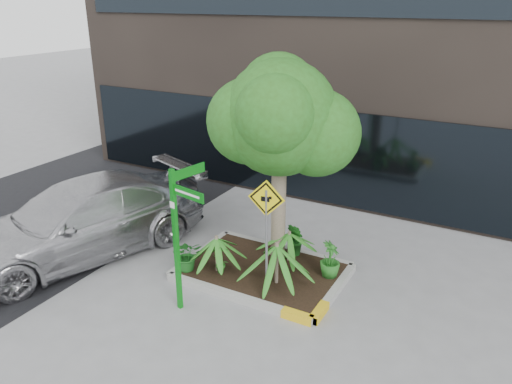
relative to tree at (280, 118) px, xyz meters
The scene contains 14 objects.
ground 3.38m from the tree, 107.56° to the right, with size 80.00×80.00×0.00m, color gray.
asphalt_road 7.56m from the tree, behind, with size 7.00×80.00×0.01m, color black.
planter 3.21m from the tree, 94.11° to the right, with size 3.35×2.36×0.15m.
tree is the anchor object (origin of this frame).
palm_front 2.49m from the tree, 65.23° to the right, with size 1.00×1.00×1.11m.
palm_left 2.74m from the tree, 128.74° to the right, with size 0.89×0.89×0.99m.
palm_back 2.48m from the tree, ahead, with size 0.77×0.77×0.85m.
parked_car 5.04m from the tree, 157.43° to the right, with size 2.31×5.69×1.65m, color #ABAAAF.
shrub_a 3.39m from the tree, 136.51° to the right, with size 0.60×0.60×0.67m, color #18571A.
shrub_b 3.01m from the tree, ahead, with size 0.42×0.42×0.75m, color #22671E.
shrub_c 3.09m from the tree, 123.77° to the right, with size 0.34×0.34×0.64m, color #2D7624.
shrub_d 2.74m from the tree, 44.58° to the left, with size 0.43×0.43×0.79m, color #1B5E1B.
street_sign_post 2.91m from the tree, 109.23° to the right, with size 0.80×0.91×2.76m.
cattle_sign 2.05m from the tree, 73.72° to the right, with size 0.70×0.14×2.28m.
Camera 1 is at (4.48, -7.78, 5.48)m, focal length 35.00 mm.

